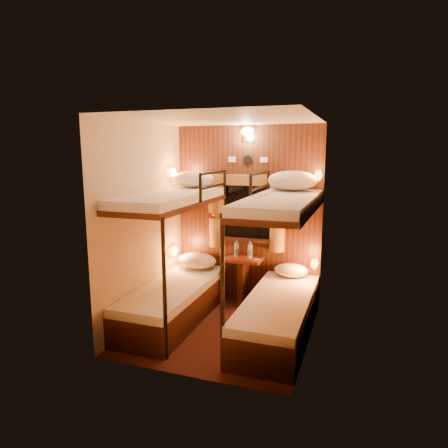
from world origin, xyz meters
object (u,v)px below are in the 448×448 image
at_px(table, 243,274).
at_px(bottle_left, 237,250).
at_px(bunk_right, 279,288).
at_px(bottle_right, 250,252).
at_px(bunk_left, 174,276).

relative_size(table, bottle_left, 2.95).
bearing_deg(bunk_right, bottle_right, 125.97).
bearing_deg(table, bunk_left, -129.67).
distance_m(bottle_left, bottle_right, 0.20).
xyz_separation_m(bunk_left, bottle_left, (0.55, 0.78, 0.19)).
xyz_separation_m(bunk_right, bottle_right, (-0.55, 0.75, 0.19)).
bearing_deg(bunk_left, bunk_right, 0.00).
distance_m(bunk_right, bottle_left, 1.09).
xyz_separation_m(table, bottle_right, (0.10, -0.03, 0.33)).
relative_size(bunk_right, bottle_left, 8.56).
height_order(bunk_right, bottle_right, bunk_right).
relative_size(bunk_left, bunk_right, 1.00).
relative_size(bunk_left, bottle_right, 8.24).
distance_m(bunk_left, bunk_right, 1.30).
bearing_deg(bottle_left, bunk_left, -125.44).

